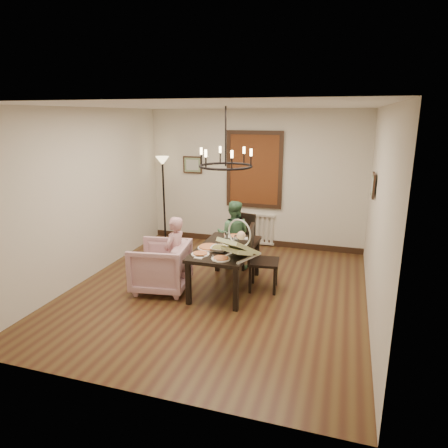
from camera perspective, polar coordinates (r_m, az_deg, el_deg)
The scene contains 17 objects.
room_shell at distance 6.25m, azimuth -0.08°, elevation 3.53°, with size 4.51×5.00×2.81m.
dining_table at distance 6.23m, azimuth 0.23°, elevation -4.04°, with size 0.84×1.49×0.69m.
chair_far at distance 7.21m, azimuth 2.23°, elevation -2.41°, with size 0.42×0.42×0.97m, color black, non-canonical shape.
chair_right at distance 6.27m, azimuth 5.73°, elevation -4.86°, with size 0.46×0.46×1.04m, color black, non-canonical shape.
armchair at distance 6.36m, azimuth -9.04°, elevation -6.00°, with size 0.83×0.85×0.77m, color #D09FAA.
elderly_woman at distance 6.21m, azimuth -7.00°, elevation -5.31°, with size 0.36×0.24×1.00m, color #C78C92.
seated_man at distance 7.14m, azimuth 1.35°, elevation -2.33°, with size 0.50×0.39×1.02m, color #487952.
baby_bouncer at distance 5.69m, azimuth 2.06°, elevation -3.02°, with size 0.43×0.60×0.39m, color beige, non-canonical shape.
salad_bowl at distance 6.02m, azimuth -0.63°, elevation -3.51°, with size 0.33×0.33×0.08m, color white.
pizza_platter at distance 6.14m, azimuth -2.12°, elevation -3.34°, with size 0.36×0.36×0.04m, color tan.
drinking_glass at distance 6.18m, azimuth 0.99°, elevation -2.69°, with size 0.07×0.07×0.15m, color silver.
window_blinds at distance 8.21m, azimuth 4.34°, elevation 7.74°, with size 1.00×0.03×1.40m, color brown.
radiator at distance 8.49m, azimuth 4.20°, elevation -0.63°, with size 0.92×0.12×0.62m, color silver, non-canonical shape.
picture_back at distance 8.62m, azimuth -4.51°, elevation 8.43°, with size 0.42×0.03×0.36m, color black.
picture_right at distance 6.47m, azimuth 20.55°, elevation 5.21°, with size 0.42×0.03×0.36m, color black.
floor_lamp at distance 8.67m, azimuth -8.57°, elevation 3.33°, with size 0.30×0.30×1.80m, color black, non-canonical shape.
chandelier at distance 5.92m, azimuth 0.24°, elevation 8.27°, with size 0.80×0.80×0.04m, color black.
Camera 1 is at (1.83, -5.47, 2.68)m, focal length 32.00 mm.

